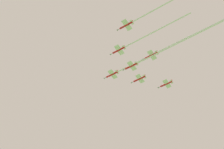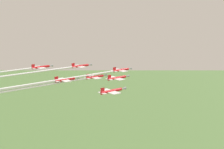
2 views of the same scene
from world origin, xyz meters
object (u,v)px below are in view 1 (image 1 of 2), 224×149
jet_port_outer (161,51)px  jet_starboard_outer (151,12)px  jet_starboard_inner (139,79)px  jet_port_trail (180,41)px  jet_lead (139,61)px  jet_center_rear (166,84)px  jet_port_inner (140,39)px

jet_port_outer → jet_starboard_outer: jet_starboard_outer is taller
jet_starboard_inner → jet_port_trail: (17.52, 33.27, -0.76)m
jet_lead → jet_starboard_outer: jet_starboard_outer is taller
jet_starboard_inner → jet_port_trail: jet_starboard_inner is taller
jet_starboard_inner → jet_center_rear: jet_starboard_inner is taller
jet_center_rear → jet_port_outer: bearing=-160.1°
jet_port_outer → jet_port_trail: size_ratio=1.07×
jet_port_inner → jet_starboard_inner: jet_port_inner is taller
jet_port_inner → jet_port_outer: (-12.15, 8.57, -2.62)m
jet_port_inner → jet_port_trail: (-10.55, 21.05, -1.70)m
jet_port_inner → jet_center_rear: size_ratio=4.98×
jet_port_inner → jet_port_outer: jet_port_inner is taller
jet_lead → jet_port_outer: bearing=-90.0°
jet_lead → jet_port_inner: jet_port_inner is taller
jet_port_inner → jet_starboard_inner: 30.63m
jet_lead → jet_starboard_inner: (-13.97, -5.58, 0.50)m
jet_port_trail → jet_port_inner: bearing=123.9°
jet_lead → jet_center_rear: 26.93m
jet_lead → jet_port_trail: jet_lead is taller
jet_port_outer → jet_port_trail: (1.60, 12.49, 0.91)m
jet_lead → jet_port_inner: size_ratio=1.19×
jet_port_outer → jet_port_trail: bearing=-90.0°
jet_center_rear → jet_port_trail: jet_center_rear is taller
jet_starboard_inner → jet_port_trail: bearing=-110.5°
jet_lead → jet_center_rear: (-25.33, 9.13, 0.13)m
jet_port_inner → jet_starboard_inner: bearing=30.8°
jet_port_inner → jet_center_rear: jet_port_inner is taller
jet_starboard_inner → jet_port_outer: size_ratio=0.16×
jet_port_outer → jet_lead: bearing=90.0°
jet_lead → jet_port_trail: bearing=-90.0°
jet_center_rear → jet_port_trail: (28.89, 18.56, -0.40)m
jet_port_inner → jet_center_rear: (-39.44, 2.49, -1.31)m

